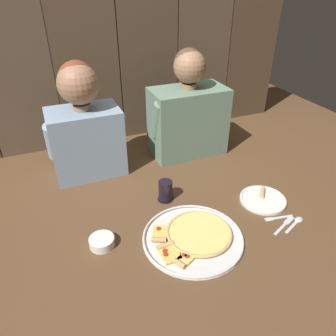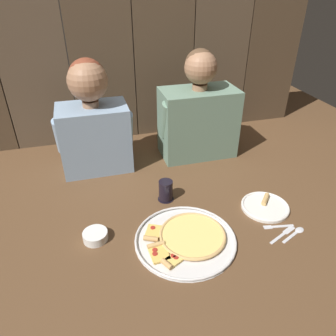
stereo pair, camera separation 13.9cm
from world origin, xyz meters
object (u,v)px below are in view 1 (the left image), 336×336
Objects in this scene: pizza_tray at (194,236)px; dinner_plate at (263,199)px; dipping_bowl at (102,241)px; diner_left at (84,125)px; diner_right at (188,112)px; drinking_glass at (165,191)px.

dinner_plate is at bearing 13.40° from pizza_tray.
dipping_bowl is at bearing 179.63° from dinner_plate.
pizza_tray is at bearing -66.78° from diner_left.
dinner_plate is at bearing -77.95° from diner_right.
diner_left reaches higher than dinner_plate.
drinking_glass reaches higher than pizza_tray.
dinner_plate is 2.15× the size of drinking_glass.
diner_right is at bearing -0.08° from diner_left.
pizza_tray is at bearing -87.82° from drinking_glass.
diner_right is at bearing 67.06° from pizza_tray.
drinking_glass reaches higher than dinner_plate.
diner_left reaches higher than pizza_tray.
diner_right reaches higher than pizza_tray.
diner_left reaches higher than drinking_glass.
pizza_tray is 0.28m from drinking_glass.
dipping_bowl is 0.17× the size of diner_right.
diner_right reaches higher than diner_left.
dipping_bowl is at bearing -152.08° from drinking_glass.
diner_left reaches higher than dipping_bowl.
dipping_bowl is (-0.35, 0.10, 0.01)m from pizza_tray.
diner_right reaches higher than drinking_glass.
drinking_glass is 0.53m from diner_right.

